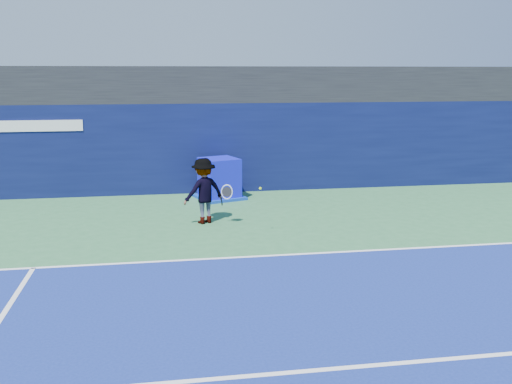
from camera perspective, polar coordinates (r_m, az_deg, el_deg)
The scene contains 8 objects.
ground at distance 10.03m, azimuth 4.49°, elevation -11.74°, with size 80.00×80.00×0.00m, color #316C3F.
baseline at distance 12.76m, azimuth 1.27°, elevation -6.39°, with size 24.00×0.10×0.01m, color white.
service_line at distance 8.30m, azimuth 7.92°, elevation -17.10°, with size 24.00×0.10×0.01m, color white.
stadium_band at distance 20.54m, azimuth -3.11°, elevation 10.74°, with size 36.00×3.00×1.20m, color black.
back_wall_assembly at distance 19.70m, azimuth -2.74°, elevation 4.56°, with size 36.00×1.03×3.00m.
equipment_cart at distance 18.42m, azimuth -3.69°, elevation 1.19°, with size 1.73×1.73×1.31m.
tennis_player at distance 15.37m, azimuth -5.23°, elevation 0.11°, with size 1.41×1.06×1.77m.
tennis_ball at distance 14.07m, azimuth 0.44°, elevation 0.36°, with size 0.07×0.07×0.07m.
Camera 1 is at (-2.24, -8.91, 4.02)m, focal length 40.00 mm.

